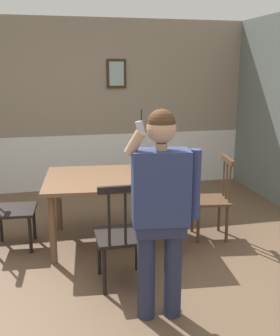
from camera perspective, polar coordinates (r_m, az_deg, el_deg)
name	(u,v)px	position (r m, az deg, el deg)	size (l,w,h in m)	color
ground_plane	(87,275)	(4.01, -7.49, -14.90)	(6.50, 6.50, 0.00)	brown
room_back_partition	(66,110)	(6.49, -10.41, 8.14)	(5.91, 0.17, 2.68)	gray
dining_table	(114,184)	(4.44, -3.67, -2.34)	(1.60, 1.24, 0.77)	brown
chair_near_window	(213,199)	(4.71, 10.36, -4.31)	(0.47, 0.47, 0.95)	#513823
chair_by_doorway	(122,235)	(3.63, -2.57, -9.48)	(0.46, 0.46, 0.99)	black
chair_at_table_head	(10,209)	(4.59, -18.04, -5.51)	(0.50, 0.50, 0.90)	black
person_figure	(161,203)	(3.01, 3.05, -5.01)	(0.58, 0.28, 1.65)	#282E49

